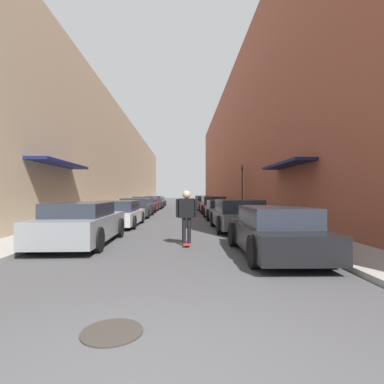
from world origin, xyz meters
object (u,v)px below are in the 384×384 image
(parked_car_left_1, at_px, (120,214))
(parked_car_right_3, at_px, (213,205))
(parked_car_right_0, at_px, (275,232))
(skateboarder, at_px, (186,212))
(parked_car_right_1, at_px, (238,215))
(parked_car_right_4, at_px, (206,203))
(parked_car_left_3, at_px, (145,205))
(parked_car_left_4, at_px, (154,202))
(parked_car_right_5, at_px, (202,201))
(parked_car_left_2, at_px, (136,208))
(parked_car_left_5, at_px, (157,201))
(traffic_light, at_px, (242,183))
(parked_car_left_0, at_px, (82,224))
(parked_car_right_2, at_px, (222,210))
(manhole_cover, at_px, (112,332))

(parked_car_left_1, xyz_separation_m, parked_car_right_3, (5.37, 8.82, 0.06))
(parked_car_right_0, height_order, skateboarder, skateboarder)
(parked_car_right_1, relative_size, parked_car_right_4, 0.93)
(parked_car_left_3, height_order, parked_car_left_4, parked_car_left_4)
(parked_car_left_4, height_order, parked_car_right_3, parked_car_right_3)
(parked_car_right_0, relative_size, parked_car_right_5, 0.91)
(parked_car_right_3, xyz_separation_m, skateboarder, (-2.25, -14.17, 0.38))
(parked_car_left_2, height_order, parked_car_right_4, parked_car_right_4)
(parked_car_right_0, xyz_separation_m, parked_car_right_3, (0.04, 15.70, 0.03))
(parked_car_left_5, relative_size, parked_car_right_3, 0.99)
(parked_car_right_0, distance_m, skateboarder, 2.72)
(parked_car_right_3, relative_size, traffic_light, 1.26)
(parked_car_right_4, bearing_deg, parked_car_left_4, 160.22)
(parked_car_left_4, relative_size, parked_car_left_5, 1.02)
(parked_car_left_0, bearing_deg, skateboarder, -6.08)
(parked_car_right_2, bearing_deg, parked_car_left_4, 112.98)
(parked_car_right_5, bearing_deg, parked_car_left_1, -104.50)
(parked_car_left_5, distance_m, parked_car_right_5, 5.74)
(manhole_cover, bearing_deg, parked_car_right_5, 84.42)
(parked_car_left_2, xyz_separation_m, traffic_light, (7.88, 3.80, 1.77))
(parked_car_left_2, height_order, skateboarder, skateboarder)
(parked_car_left_4, distance_m, parked_car_right_5, 6.57)
(parked_car_right_5, bearing_deg, parked_car_left_3, -119.60)
(parked_car_right_2, xyz_separation_m, traffic_light, (2.40, 5.77, 1.81))
(parked_car_right_2, bearing_deg, manhole_cover, -102.25)
(parked_car_right_2, bearing_deg, parked_car_right_0, -90.29)
(manhole_cover, bearing_deg, parked_car_right_1, 71.18)
(manhole_cover, bearing_deg, parked_car_right_2, 77.75)
(parked_car_right_4, bearing_deg, parked_car_left_2, -121.42)
(skateboarder, bearing_deg, parked_car_right_1, 58.69)
(parked_car_left_2, bearing_deg, parked_car_left_3, 90.48)
(parked_car_left_2, relative_size, parked_car_left_3, 1.05)
(parked_car_right_5, xyz_separation_m, skateboarder, (-2.13, -25.65, 0.40))
(parked_car_left_5, bearing_deg, parked_car_left_3, -90.25)
(parked_car_left_5, relative_size, skateboarder, 2.77)
(parked_car_left_1, distance_m, parked_car_right_0, 8.70)
(parked_car_right_1, xyz_separation_m, traffic_light, (2.41, 11.13, 1.75))
(parked_car_right_2, relative_size, parked_car_right_3, 0.86)
(parked_car_right_5, bearing_deg, parked_car_left_4, -142.12)
(manhole_cover, xyz_separation_m, traffic_light, (5.59, 20.45, 2.38))
(parked_car_right_3, xyz_separation_m, parked_car_right_5, (-0.12, 11.47, -0.02))
(parked_car_left_3, bearing_deg, traffic_light, -9.40)
(parked_car_left_1, xyz_separation_m, parked_car_right_1, (5.37, -1.65, 0.05))
(parked_car_left_4, height_order, parked_car_right_1, parked_car_right_1)
(parked_car_left_3, xyz_separation_m, parked_car_right_5, (5.39, 9.50, -0.00))
(parked_car_left_2, distance_m, manhole_cover, 16.82)
(parked_car_left_1, height_order, parked_car_right_0, parked_car_right_0)
(parked_car_left_2, bearing_deg, skateboarder, -73.74)
(parked_car_left_4, height_order, parked_car_right_4, parked_car_left_4)
(parked_car_left_3, relative_size, skateboarder, 2.59)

